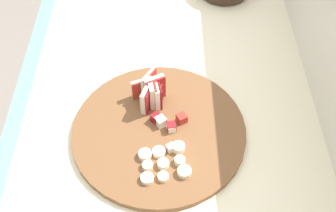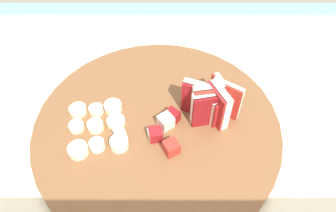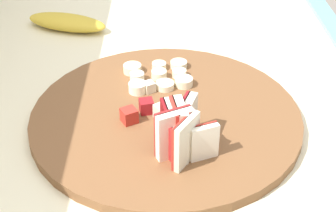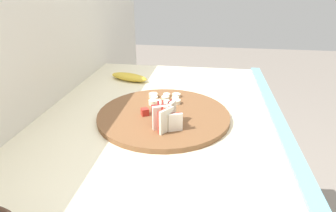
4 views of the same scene
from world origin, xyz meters
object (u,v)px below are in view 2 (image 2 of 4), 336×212
Objects in this scene: cutting_board at (157,126)px; banana_slice_rows at (98,127)px; apple_wedge_fan at (212,103)px; apple_dice_pile at (161,130)px.

cutting_board is 3.51× the size of banana_slice_rows.
apple_wedge_fan reaches higher than apple_dice_pile.
cutting_board is 0.09m from banana_slice_rows.
apple_dice_pile is 0.94× the size of banana_slice_rows.
apple_dice_pile is at bearing 24.89° from apple_wedge_fan.
apple_wedge_fan is at bearing -168.93° from cutting_board.
cutting_board is 3.73× the size of apple_dice_pile.
apple_wedge_fan is at bearing -155.11° from apple_dice_pile.
banana_slice_rows is (0.09, 0.01, 0.01)m from cutting_board.
cutting_board is at bearing -172.22° from banana_slice_rows.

